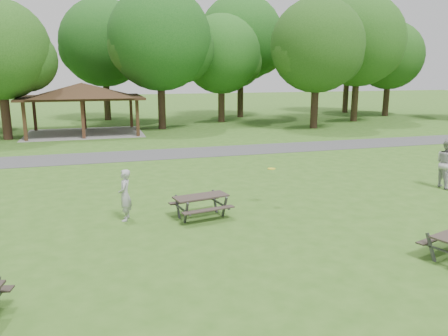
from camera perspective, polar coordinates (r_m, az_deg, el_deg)
The scene contains 16 objects.
ground at distance 11.61m, azimuth 0.88°, elevation -10.75°, with size 160.00×160.00×0.00m, color #33601B.
asphalt_path at distance 24.81m, azimuth -8.80°, elevation 1.77°, with size 120.00×3.20×0.02m, color #434345.
pavilion at distance 34.22m, azimuth -18.06°, elevation 9.39°, with size 8.60×7.01×3.76m.
tree_row_d at distance 33.22m, azimuth -27.17°, elevation 13.25°, with size 6.93×6.60×9.27m.
tree_row_e at distance 35.66m, azimuth -8.23°, elevation 15.96°, with size 8.40×8.00×11.02m.
tree_row_f at distance 40.33m, azimuth -0.23°, elevation 14.34°, with size 7.35×7.00×9.55m.
tree_row_g at distance 36.59m, azimuth 12.16°, elevation 15.01°, with size 7.77×7.40×10.25m.
tree_row_h at distance 42.70m, azimuth 17.25°, elevation 15.29°, with size 8.61×8.20×11.37m.
tree_row_i at distance 48.95m, azimuth 20.86°, elevation 13.31°, with size 7.14×6.80×9.52m.
tree_deep_b at distance 43.28m, azimuth -15.29°, elevation 15.17°, with size 8.40×8.00×11.13m.
tree_deep_c at distance 44.65m, azimuth 2.33°, elevation 16.22°, with size 8.82×8.40×11.90m.
tree_deep_d at distance 51.58m, azimuth 16.04°, elevation 14.80°, with size 8.40×8.00×11.27m.
picnic_table_middle at distance 13.95m, azimuth -3.03°, elevation -4.31°, with size 1.94×1.67×0.74m.
frisbee_in_flight at distance 15.07m, azimuth 6.22°, elevation -0.09°, with size 0.32×0.32×0.02m.
frisbee_thrower at distance 13.96m, azimuth -12.81°, elevation -3.48°, with size 0.59×0.39×1.63m, color #A7A7AA.
frisbee_catcher at distance 19.52m, azimuth 27.11°, elevation 0.53°, with size 0.96×0.75×1.98m, color #A9A9AC.
Camera 1 is at (-3.19, -10.18, 4.60)m, focal length 35.00 mm.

